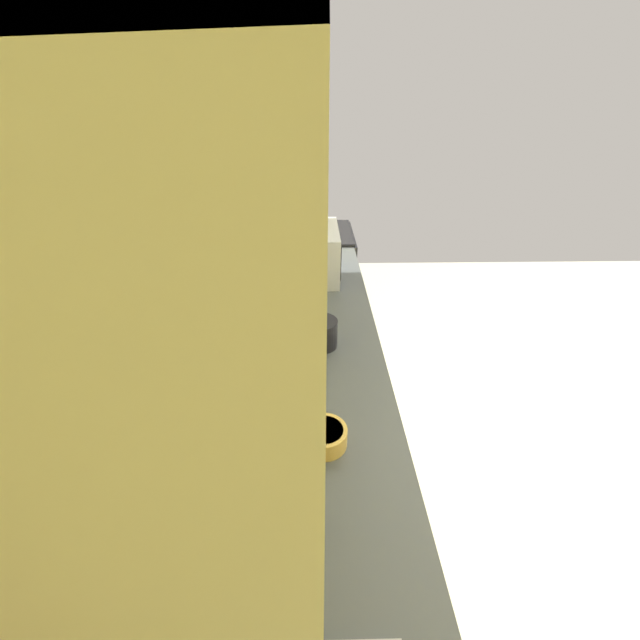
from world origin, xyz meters
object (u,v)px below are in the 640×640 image
oven_range (315,284)px  bowl (324,436)px  kettle (320,333)px  microwave (309,252)px

oven_range → bowl: (-2.17, -0.02, 0.48)m
bowl → kettle: 0.58m
oven_range → kettle: 1.68m
oven_range → microwave: size_ratio=2.23×
oven_range → kettle: (-1.60, -0.02, 0.51)m
microwave → kettle: bearing=-176.1°
oven_range → bowl: bearing=-179.5°
oven_range → microwave: (-0.80, 0.04, 0.59)m
oven_range → microwave: bearing=177.4°
bowl → microwave: bearing=2.3°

